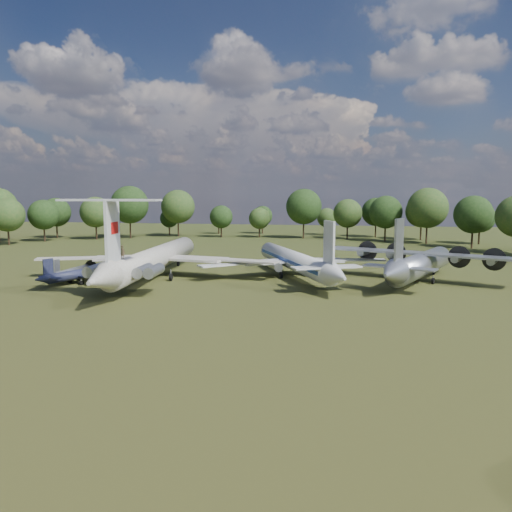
% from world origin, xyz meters
% --- Properties ---
extents(ground, '(300.00, 300.00, 0.00)m').
position_xyz_m(ground, '(0.00, 0.00, 0.00)').
color(ground, '#1F3913').
rests_on(ground, ground).
extents(il62_airliner, '(46.40, 57.97, 5.37)m').
position_xyz_m(il62_airliner, '(-5.87, 1.11, 2.68)').
color(il62_airliner, beige).
rests_on(il62_airliner, ground).
extents(tu104_jet, '(49.36, 54.78, 4.48)m').
position_xyz_m(tu104_jet, '(17.15, 7.05, 2.24)').
color(tu104_jet, silver).
rests_on(tu104_jet, ground).
extents(an12_transport, '(43.77, 45.79, 4.75)m').
position_xyz_m(an12_transport, '(38.11, 6.05, 2.37)').
color(an12_transport, '#9C9FA4').
rests_on(an12_transport, ground).
extents(small_prop_west, '(16.78, 19.00, 2.31)m').
position_xyz_m(small_prop_west, '(-16.38, -6.17, 1.15)').
color(small_prop_west, '#161A32').
rests_on(small_prop_west, ground).
extents(small_prop_northwest, '(10.15, 13.83, 2.03)m').
position_xyz_m(small_prop_northwest, '(-19.08, -2.95, 1.01)').
color(small_prop_northwest, '#A3A6AB').
rests_on(small_prop_northwest, ground).
extents(person_on_il62, '(0.78, 0.60, 1.90)m').
position_xyz_m(person_on_il62, '(-4.65, -13.88, 6.32)').
color(person_on_il62, olive).
rests_on(person_on_il62, il62_airliner).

